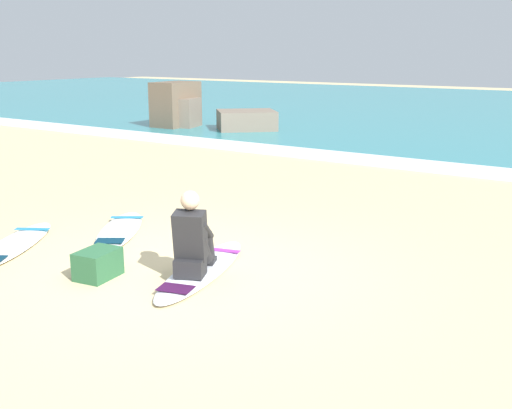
{
  "coord_description": "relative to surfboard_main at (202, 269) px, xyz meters",
  "views": [
    {
      "loc": [
        4.41,
        -5.06,
        2.49
      ],
      "look_at": [
        0.06,
        1.32,
        0.55
      ],
      "focal_mm": 43.02,
      "sensor_mm": 36.0,
      "label": 1
    }
  ],
  "objects": [
    {
      "name": "breaking_foam",
      "position": [
        -0.13,
        7.77,
        0.02
      ],
      "size": [
        80.0,
        0.9,
        0.11
      ],
      "primitive_type": "cube",
      "color": "white",
      "rests_on": "ground"
    },
    {
      "name": "surfboard_spare_far",
      "position": [
        -2.62,
        -0.65,
        0.0
      ],
      "size": [
        1.52,
        2.06,
        0.08
      ],
      "color": "white",
      "rests_on": "ground"
    },
    {
      "name": "rock_outcrop_distant",
      "position": [
        -8.31,
        10.14,
        0.53
      ],
      "size": [
        4.07,
        2.49,
        1.52
      ],
      "color": "#756656",
      "rests_on": "ground"
    },
    {
      "name": "ground_plane",
      "position": [
        -0.13,
        -0.11,
        -0.04
      ],
      "size": [
        80.0,
        80.0,
        0.0
      ],
      "primitive_type": "plane",
      "color": "#CCB584"
    },
    {
      "name": "surfer_seated",
      "position": [
        0.04,
        -0.21,
        0.4
      ],
      "size": [
        0.59,
        0.77,
        0.95
      ],
      "color": "#232326",
      "rests_on": "surfboard_main"
    },
    {
      "name": "beach_bag",
      "position": [
        -0.86,
        -0.79,
        0.12
      ],
      "size": [
        0.43,
        0.53,
        0.32
      ],
      "primitive_type": "cube",
      "rotation": [
        0.0,
        0.0,
        0.15
      ],
      "color": "#285B38",
      "rests_on": "ground"
    },
    {
      "name": "surfboard_spare_near",
      "position": [
        -1.98,
        0.59,
        0.0
      ],
      "size": [
        1.54,
        1.89,
        0.08
      ],
      "color": "white",
      "rests_on": "ground"
    },
    {
      "name": "surfboard_main",
      "position": [
        0.0,
        0.0,
        0.0
      ],
      "size": [
        1.12,
        2.28,
        0.08
      ],
      "color": "silver",
      "rests_on": "ground"
    }
  ]
}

